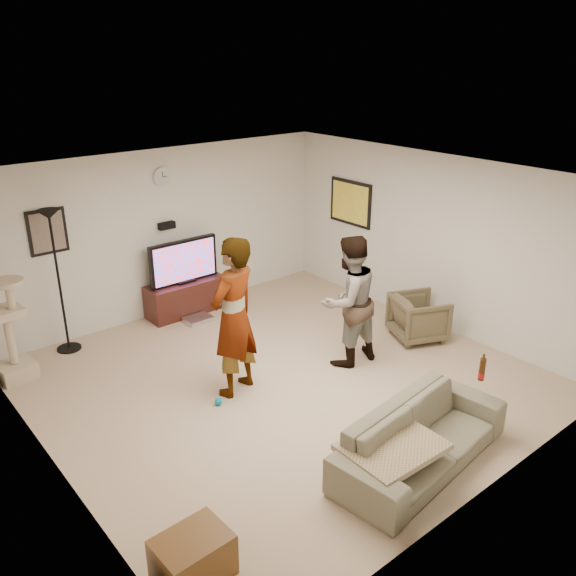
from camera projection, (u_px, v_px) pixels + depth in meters
floor at (282, 380)px, 7.42m from camera, size 5.50×5.50×0.02m
ceiling at (281, 178)px, 6.48m from camera, size 5.50×5.50×0.02m
wall_back at (165, 233)px, 8.91m from camera, size 5.50×0.04×2.50m
wall_front at (489, 380)px, 4.99m from camera, size 5.50×0.04×2.50m
wall_left at (42, 359)px, 5.32m from camera, size 0.04×5.50×2.50m
wall_right at (430, 240)px, 8.57m from camera, size 0.04×5.50×2.50m
wall_clock at (162, 177)px, 8.57m from camera, size 0.26×0.04×0.26m
wall_speaker at (167, 226)px, 8.82m from camera, size 0.25×0.10×0.10m
picture_back at (48, 232)px, 7.76m from camera, size 0.42×0.03×0.52m
picture_right at (350, 203)px, 9.61m from camera, size 0.03×0.78×0.62m
tv_stand at (186, 297)px, 9.19m from camera, size 1.23×0.45×0.51m
console_box at (198, 319)px, 8.97m from camera, size 0.40×0.30×0.07m
tv at (184, 261)px, 8.97m from camera, size 1.11×0.08×0.66m
tv_screen at (185, 262)px, 8.94m from camera, size 1.02×0.01×0.58m
floor_lamp at (59, 283)px, 7.79m from camera, size 0.32×0.32×1.95m
cat_tree at (8, 330)px, 7.22m from camera, size 0.46×0.46×1.31m
person_left at (234, 317)px, 6.83m from camera, size 0.81×0.65×1.92m
person_right at (349, 301)px, 7.53m from camera, size 0.86×0.69×1.71m
sofa at (421, 438)px, 5.82m from camera, size 2.12×1.03×0.60m
throw_blanket at (392, 447)px, 5.52m from camera, size 0.92×0.73×0.06m
beer_bottle at (482, 369)px, 6.21m from camera, size 0.06×0.06×0.25m
armchair at (419, 317)px, 8.35m from camera, size 0.91×0.90×0.64m
side_table at (193, 557)px, 4.60m from camera, size 0.58×0.44×0.38m
toy_ball at (218, 402)px, 6.87m from camera, size 0.09×0.09×0.09m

